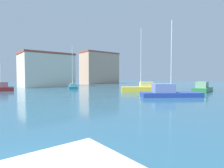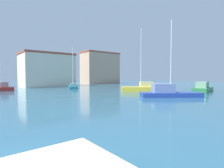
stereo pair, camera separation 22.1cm
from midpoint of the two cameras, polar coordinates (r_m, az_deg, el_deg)
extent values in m
plane|color=#285670|center=(29.82, -7.29, -2.86)|extent=(160.00, 160.00, 0.00)
cube|color=#1E707A|center=(41.91, -12.61, -0.99)|extent=(4.14, 6.54, 0.53)
cube|color=#6B9CA2|center=(41.18, -12.56, -0.25)|extent=(1.95, 2.30, 0.62)
cylinder|color=silver|center=(41.89, -12.67, 5.55)|extent=(0.12, 0.12, 9.03)
cylinder|color=silver|center=(40.71, -12.53, 0.55)|extent=(0.94, 2.07, 0.08)
cube|color=gold|center=(32.62, 8.97, -1.64)|extent=(6.86, 5.96, 0.87)
cube|color=#DFCD77|center=(32.77, 10.71, -0.07)|extent=(2.64, 2.47, 0.90)
cylinder|color=silver|center=(32.71, 9.04, 8.34)|extent=(0.12, 0.12, 10.49)
cube|color=#B22823|center=(38.69, -31.98, -1.46)|extent=(4.13, 1.53, 0.72)
cube|color=#C4716E|center=(38.65, -31.34, -0.19)|extent=(1.35, 0.85, 0.97)
cylinder|color=silver|center=(38.61, -32.08, 2.46)|extent=(0.12, 0.12, 4.56)
cube|color=#233D93|center=(25.28, 18.03, -3.24)|extent=(7.81, 6.62, 0.61)
cube|color=#6E7DB1|center=(24.86, 15.82, -1.24)|extent=(3.24, 3.05, 1.17)
cylinder|color=silver|center=(25.29, 18.19, 8.34)|extent=(0.12, 0.12, 9.60)
cube|color=#28703D|center=(35.88, 26.82, -1.60)|extent=(7.10, 3.80, 0.76)
cube|color=gray|center=(35.10, 26.63, -0.20)|extent=(2.81, 2.21, 1.05)
cube|color=beige|center=(51.03, -20.32, 3.93)|extent=(12.69, 8.72, 8.35)
cube|color=#9E4733|center=(51.34, -20.40, 8.88)|extent=(12.94, 8.89, 0.50)
cube|color=tan|center=(67.10, -4.07, 4.89)|extent=(13.60, 6.65, 11.09)
cube|color=#9E4733|center=(67.58, -4.08, 9.80)|extent=(13.88, 6.79, 0.50)
camera|label=1|loc=(0.11, -90.20, -0.01)|focal=28.65mm
camera|label=2|loc=(0.11, 89.80, 0.01)|focal=28.65mm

